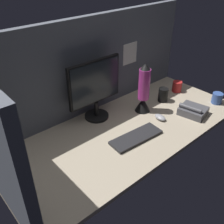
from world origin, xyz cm
name	(u,v)px	position (x,y,z in cm)	size (l,w,h in cm)	color
ground_plane	(126,129)	(0.00, 0.00, -1.50)	(180.00, 80.00, 3.00)	tan
cubicle_wall_back	(92,65)	(0.06, 37.50, 35.33)	(180.00, 5.50, 70.65)	#565B66
monitor	(95,87)	(-7.34, 25.14, 24.67)	(43.09, 18.00, 44.47)	black
keyboard	(136,137)	(-3.88, -13.54, 1.00)	(37.00, 13.00, 2.00)	#262628
mouse	(160,117)	(25.99, -9.20, 1.70)	(5.60, 9.60, 3.40)	#99999E
mug_ceramic_blue	(217,98)	(79.69, -23.94, 4.41)	(11.54, 8.31, 8.78)	#38569E
mug_red_plastic	(177,86)	(71.73, 10.23, 4.63)	(8.18, 8.18, 9.25)	red
mug_black_travel	(163,95)	(48.93, 7.35, 5.69)	(7.93, 7.93, 11.39)	black
lava_lamp	(144,92)	(25.33, 8.13, 16.29)	(11.87, 11.87, 38.84)	black
desk_phone	(193,111)	(50.07, -20.91, 3.19)	(20.55, 22.10, 8.80)	#4C4C51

